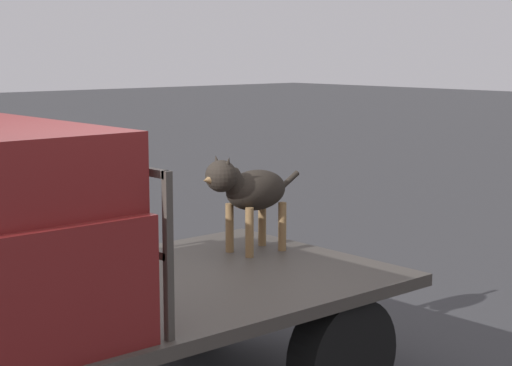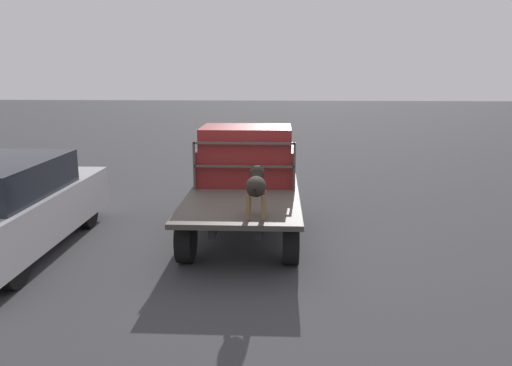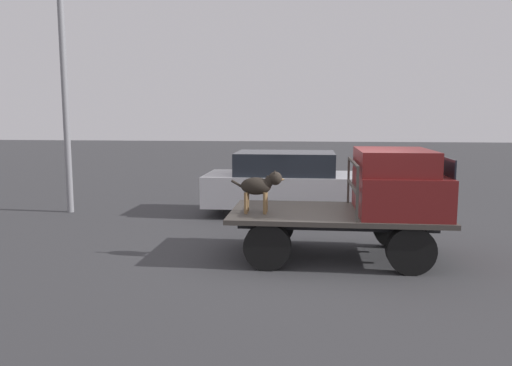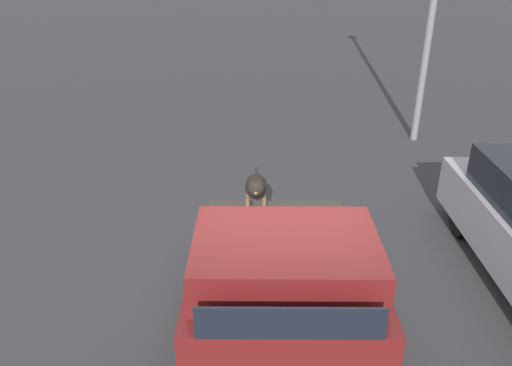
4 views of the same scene
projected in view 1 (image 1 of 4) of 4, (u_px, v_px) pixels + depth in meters
flatbed_truck at (121, 330)px, 5.21m from camera, size 3.60×1.94×0.82m
truck_headboard at (78, 206)px, 4.91m from camera, size 0.04×1.82×0.87m
dog at (247, 190)px, 6.14m from camera, size 0.91×0.29×0.74m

